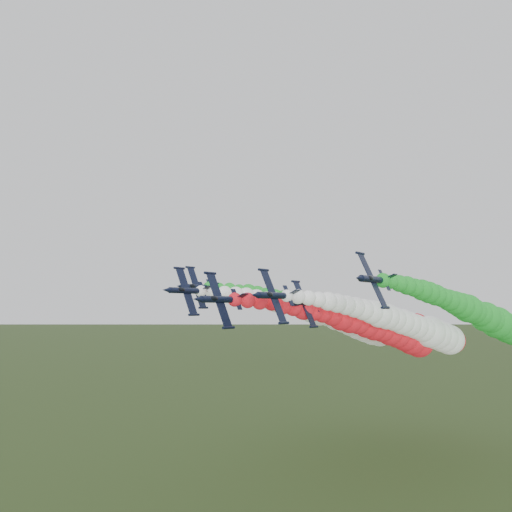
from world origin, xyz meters
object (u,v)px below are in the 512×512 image
object	(u,v)px
jet_lead	(379,330)
jet_outer_left	(335,315)
jet_inner_right	(416,327)
jet_outer_right	(484,317)
jet_inner_left	(343,321)
jet_trail	(421,329)

from	to	relation	value
jet_lead	jet_outer_left	xyz separation A→B (m)	(-20.94, 17.28, 2.73)
jet_lead	jet_inner_right	world-z (taller)	jet_inner_right
jet_inner_right	jet_lead	bearing A→B (deg)	-125.71
jet_inner_right	jet_outer_right	distance (m)	15.24
jet_lead	jet_outer_right	size ratio (longest dim) A/B	1.00
jet_inner_right	jet_outer_right	xyz separation A→B (m)	(13.72, 6.15, 2.52)
jet_inner_left	jet_trail	distance (m)	21.42
jet_inner_left	jet_outer_left	bearing A→B (deg)	127.67
jet_lead	jet_inner_right	size ratio (longest dim) A/B	1.00
jet_lead	jet_outer_left	bearing A→B (deg)	140.47
jet_outer_left	jet_outer_right	xyz separation A→B (m)	(40.41, -3.13, 0.18)
jet_outer_left	jet_trail	size ratio (longest dim) A/B	1.00
jet_outer_right	jet_lead	bearing A→B (deg)	-143.99
jet_inner_right	jet_trail	xyz separation A→B (m)	(-4.06, 14.39, -0.97)
jet_inner_left	jet_outer_left	world-z (taller)	jet_outer_left
jet_trail	jet_outer_left	bearing A→B (deg)	-167.27
jet_outer_right	jet_inner_left	bearing A→B (deg)	-167.22
jet_lead	jet_inner_left	distance (m)	14.63
jet_inner_left	jet_outer_right	bearing A→B (deg)	12.78
jet_inner_right	jet_outer_right	bearing A→B (deg)	24.16
jet_inner_left	jet_inner_right	xyz separation A→B (m)	(18.61, 1.18, -1.10)
jet_lead	jet_trail	world-z (taller)	jet_lead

